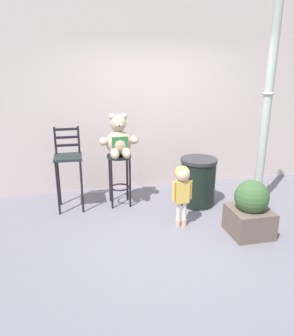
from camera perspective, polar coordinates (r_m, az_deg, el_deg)
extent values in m
plane|color=slate|center=(4.34, 5.40, -11.28)|extent=(24.00, 24.00, 0.00)
cube|color=beige|center=(5.64, 0.03, 12.61)|extent=(7.73, 0.30, 3.16)
cylinder|color=#1D282A|center=(4.88, -4.95, 2.09)|extent=(0.37, 0.37, 0.04)
cylinder|color=black|center=(4.86, -6.22, -2.98)|extent=(0.03, 0.03, 0.76)
cylinder|color=black|center=(4.89, -3.01, -2.76)|extent=(0.03, 0.03, 0.76)
cylinder|color=black|center=(5.12, -6.55, -1.90)|extent=(0.03, 0.03, 0.76)
cylinder|color=black|center=(5.15, -3.50, -1.69)|extent=(0.03, 0.03, 0.76)
torus|color=black|center=(5.04, -4.79, -3.38)|extent=(0.30, 0.30, 0.02)
sphere|color=tan|center=(4.83, -5.01, 4.46)|extent=(0.38, 0.38, 0.38)
cube|color=#2B6232|center=(4.68, -4.78, 4.14)|extent=(0.23, 0.03, 0.23)
sphere|color=tan|center=(4.77, -5.11, 7.87)|extent=(0.25, 0.25, 0.25)
ellipsoid|color=#B79890|center=(4.67, -4.94, 7.47)|extent=(0.10, 0.08, 0.07)
sphere|color=black|center=(4.64, -4.90, 7.44)|extent=(0.03, 0.03, 0.03)
sphere|color=tan|center=(4.74, -6.18, 8.98)|extent=(0.10, 0.10, 0.10)
sphere|color=tan|center=(4.76, -4.11, 9.08)|extent=(0.10, 0.10, 0.10)
ellipsoid|color=tan|center=(4.77, -7.70, 4.66)|extent=(0.13, 0.21, 0.12)
ellipsoid|color=tan|center=(4.82, -2.30, 4.96)|extent=(0.13, 0.21, 0.12)
ellipsoid|color=tan|center=(4.67, -5.73, 2.56)|extent=(0.13, 0.32, 0.15)
ellipsoid|color=tan|center=(4.70, -3.68, 2.68)|extent=(0.13, 0.32, 0.15)
cylinder|color=#DCA88F|center=(4.47, 5.49, -9.61)|extent=(0.07, 0.07, 0.10)
cylinder|color=beige|center=(4.39, 5.56, -7.57)|extent=(0.05, 0.05, 0.25)
cylinder|color=#DCA88F|center=(4.49, 6.53, -9.49)|extent=(0.07, 0.07, 0.10)
cylinder|color=beige|center=(4.41, 6.61, -7.46)|extent=(0.05, 0.05, 0.25)
cube|color=gold|center=(4.29, 6.21, -4.16)|extent=(0.18, 0.10, 0.30)
cylinder|color=gold|center=(4.25, 4.75, -4.10)|extent=(0.04, 0.04, 0.26)
cylinder|color=gold|center=(4.32, 7.65, -3.84)|extent=(0.04, 0.04, 0.26)
sphere|color=#D8B293|center=(4.20, 6.32, -1.14)|extent=(0.19, 0.19, 0.19)
sphere|color=gold|center=(4.22, 6.22, -0.92)|extent=(0.20, 0.20, 0.20)
cylinder|color=black|center=(5.06, 8.94, -2.66)|extent=(0.53, 0.53, 0.69)
cylinder|color=#2D2D33|center=(4.94, 9.14, 1.36)|extent=(0.56, 0.56, 0.05)
cylinder|color=#A9AFA7|center=(5.33, 18.71, -5.30)|extent=(0.29, 0.29, 0.18)
cylinder|color=#A3ACA6|center=(4.96, 20.44, 10.61)|extent=(0.12, 0.12, 2.78)
torus|color=#ADA89E|center=(4.95, 20.62, 12.19)|extent=(0.17, 0.17, 0.04)
cube|color=#1D282A|center=(4.83, -13.75, 1.87)|extent=(0.40, 0.40, 0.03)
cylinder|color=black|center=(4.81, -15.43, -3.57)|extent=(0.03, 0.03, 0.80)
cylinder|color=black|center=(4.80, -11.40, -3.32)|extent=(0.03, 0.03, 0.80)
cylinder|color=black|center=(5.13, -15.26, -2.20)|extent=(0.03, 0.03, 0.80)
cylinder|color=black|center=(5.11, -11.48, -1.96)|extent=(0.03, 0.03, 0.80)
cylinder|color=black|center=(4.95, -15.86, 4.69)|extent=(0.03, 0.03, 0.40)
cylinder|color=black|center=(4.94, -11.94, 4.95)|extent=(0.03, 0.03, 0.40)
cube|color=black|center=(4.96, -13.83, 3.93)|extent=(0.34, 0.02, 0.04)
cube|color=black|center=(4.93, -13.94, 5.27)|extent=(0.34, 0.02, 0.04)
cube|color=black|center=(4.91, -14.04, 6.64)|extent=(0.34, 0.02, 0.04)
cube|color=brown|center=(4.42, 17.53, -8.93)|extent=(0.51, 0.51, 0.35)
sphere|color=#395930|center=(4.28, 17.95, -4.90)|extent=(0.43, 0.43, 0.43)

